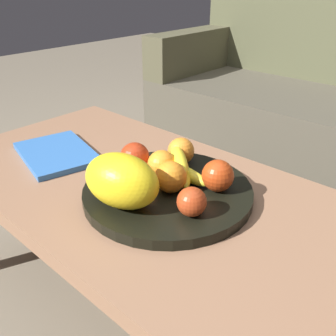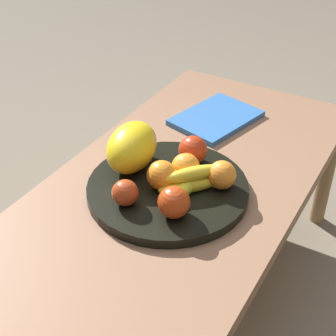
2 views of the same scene
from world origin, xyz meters
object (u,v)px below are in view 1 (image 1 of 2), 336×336
object	(u,v)px
coffee_table	(163,210)
orange_front	(171,177)
orange_left	(162,165)
orange_right	(181,151)
banana_bunch	(182,168)
apple_right	(135,157)
magazine	(57,153)
melon_large_front	(122,181)
couch	(332,115)
apple_left	(192,202)
fruit_bowl	(168,192)
apple_front	(218,176)

from	to	relation	value
coffee_table	orange_front	bearing A→B (deg)	-12.27
coffee_table	orange_left	distance (m)	0.11
coffee_table	orange_right	bearing A→B (deg)	109.81
banana_bunch	apple_right	bearing A→B (deg)	-155.41
orange_left	magazine	xyz separation A→B (m)	(-0.34, -0.08, -0.05)
melon_large_front	orange_front	size ratio (longest dim) A/B	2.40
couch	orange_left	size ratio (longest dim) A/B	24.41
orange_front	orange_left	world-z (taller)	orange_front
apple_left	apple_right	bearing A→B (deg)	166.32
melon_large_front	magazine	distance (m)	0.37
fruit_bowl	magazine	bearing A→B (deg)	-172.09
melon_large_front	apple_front	size ratio (longest dim) A/B	2.36
melon_large_front	coffee_table	bearing A→B (deg)	86.70
melon_large_front	banana_bunch	bearing A→B (deg)	84.21
melon_large_front	fruit_bowl	bearing A→B (deg)	78.50
coffee_table	orange_left	bearing A→B (deg)	134.73
orange_front	orange_left	distance (m)	0.07
apple_left	coffee_table	bearing A→B (deg)	159.02
banana_bunch	orange_front	bearing A→B (deg)	-70.78
magazine	apple_right	bearing A→B (deg)	26.72
coffee_table	fruit_bowl	distance (m)	0.06
orange_right	magazine	size ratio (longest dim) A/B	0.28
apple_front	magazine	bearing A→B (deg)	-165.70
fruit_bowl	apple_right	bearing A→B (deg)	177.23
orange_right	apple_left	xyz separation A→B (m)	(0.17, -0.16, -0.00)
magazine	fruit_bowl	bearing A→B (deg)	22.17
couch	banana_bunch	distance (m)	1.16
orange_right	apple_right	xyz separation A→B (m)	(-0.06, -0.11, 0.00)
apple_front	coffee_table	bearing A→B (deg)	-147.75
fruit_bowl	melon_large_front	distance (m)	0.14
apple_left	apple_front	bearing A→B (deg)	99.37
orange_front	coffee_table	bearing A→B (deg)	167.73
apple_right	apple_left	bearing A→B (deg)	-13.68
orange_left	magazine	distance (m)	0.35
orange_front	orange_right	world-z (taller)	orange_front
melon_large_front	orange_front	world-z (taller)	melon_large_front
coffee_table	apple_right	xyz separation A→B (m)	(-0.10, 0.01, 0.11)
coffee_table	orange_front	size ratio (longest dim) A/B	17.87
melon_large_front	banana_bunch	size ratio (longest dim) A/B	1.01
magazine	orange_front	bearing A→B (deg)	20.73
fruit_bowl	apple_left	size ratio (longest dim) A/B	6.36
orange_front	apple_left	distance (m)	0.10
melon_large_front	orange_left	size ratio (longest dim) A/B	2.48
couch	orange_left	xyz separation A→B (m)	(0.01, -1.17, 0.19)
apple_left	fruit_bowl	bearing A→B (deg)	155.78
magazine	apple_left	bearing A→B (deg)	14.68
apple_right	banana_bunch	world-z (taller)	apple_right
couch	fruit_bowl	world-z (taller)	couch
coffee_table	banana_bunch	world-z (taller)	banana_bunch
magazine	orange_left	bearing A→B (deg)	27.16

